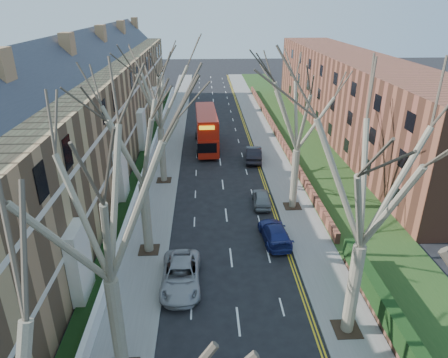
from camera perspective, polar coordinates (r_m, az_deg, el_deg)
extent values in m
cube|color=slate|center=(49.64, -7.80, 4.93)|extent=(3.00, 102.00, 0.12)
cube|color=slate|center=(50.03, 6.08, 5.17)|extent=(3.00, 102.00, 0.12)
cube|color=#946F4B|center=(42.14, -19.72, 7.34)|extent=(9.00, 78.00, 10.00)
cube|color=#32343D|center=(40.97, -20.91, 15.38)|extent=(4.67, 78.00, 4.67)
cube|color=silver|center=(41.50, -13.52, 5.67)|extent=(0.12, 78.00, 0.35)
cube|color=silver|center=(40.58, -14.00, 10.36)|extent=(0.12, 78.00, 0.35)
cube|color=brown|center=(55.39, 17.75, 11.33)|extent=(8.00, 54.00, 10.00)
cube|color=brown|center=(53.91, 7.27, 7.07)|extent=(0.35, 54.00, 0.90)
cube|color=white|center=(42.18, -10.88, 2.04)|extent=(0.30, 78.00, 1.00)
cube|color=#1F3E16|center=(50.89, 11.12, 5.28)|extent=(6.00, 102.00, 0.06)
cylinder|color=#756553|center=(19.59, -14.97, -19.84)|extent=(0.64, 0.64, 5.25)
cylinder|color=#756553|center=(27.61, -11.04, -5.56)|extent=(0.64, 0.64, 5.07)
cube|color=#2D2116|center=(28.91, -10.64, -9.92)|extent=(1.40, 1.40, 0.05)
cylinder|color=#756553|center=(38.40, -8.79, 3.39)|extent=(0.60, 0.60, 5.25)
cube|color=#2D2116|center=(39.38, -8.56, -0.17)|extent=(1.40, 1.40, 0.05)
cylinder|color=#756553|center=(21.91, 17.94, -14.83)|extent=(0.64, 0.64, 5.25)
cube|color=#2D2116|center=(23.59, 17.10, -19.81)|extent=(1.40, 1.40, 0.05)
cylinder|color=#756553|center=(33.48, 10.02, -0.02)|extent=(0.60, 0.60, 5.07)
cube|color=#2D2116|center=(34.56, 9.72, -3.85)|extent=(1.40, 1.40, 0.05)
cube|color=#A6190B|center=(48.04, -2.49, 6.13)|extent=(2.68, 10.30, 2.04)
cube|color=#A6190B|center=(47.48, -2.53, 8.38)|extent=(2.66, 9.79, 1.86)
cube|color=black|center=(47.92, -2.49, 6.61)|extent=(2.67, 9.48, 0.84)
cube|color=black|center=(47.46, -2.53, 8.49)|extent=(2.66, 9.28, 0.84)
imported|color=#9B9AA0|center=(25.29, -6.17, -13.55)|extent=(2.39, 5.14, 1.43)
imported|color=navy|center=(29.58, 7.26, -7.63)|extent=(2.17, 4.63, 1.31)
imported|color=gray|center=(34.49, 5.41, -2.71)|extent=(1.73, 3.83, 1.28)
imported|color=black|center=(44.08, 4.26, 3.61)|extent=(2.12, 4.90, 1.57)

